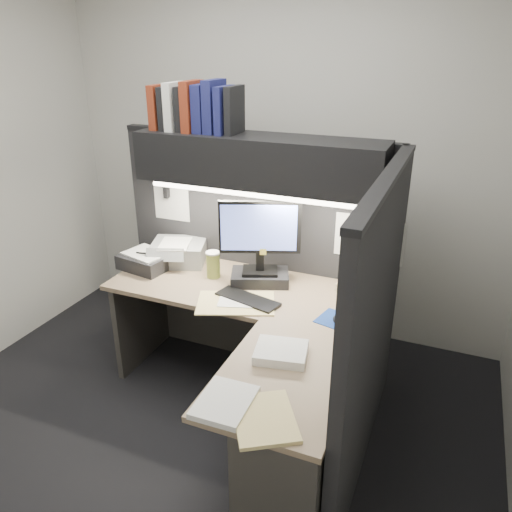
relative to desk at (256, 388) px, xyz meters
name	(u,v)px	position (x,y,z in m)	size (l,w,h in m)	color
floor	(191,430)	(-0.43, 0.00, -0.44)	(3.50, 3.50, 0.00)	black
wall_back	(280,159)	(-0.43, 1.50, 0.91)	(3.50, 0.04, 2.70)	beige
partition_back	(255,254)	(-0.40, 0.93, 0.36)	(1.90, 0.06, 1.60)	black
partition_right	(371,336)	(0.55, 0.18, 0.36)	(0.06, 1.50, 1.60)	black
desk	(256,388)	(0.00, 0.00, 0.00)	(1.70, 1.53, 0.73)	#807152
overhead_shelf	(258,161)	(-0.30, 0.75, 1.06)	(1.55, 0.34, 0.30)	black
task_light_tube	(249,194)	(-0.30, 0.61, 0.89)	(0.04, 0.04, 1.32)	white
monitor	(260,251)	(-0.25, 0.66, 0.51)	(0.49, 0.34, 0.55)	black
keyboard	(248,299)	(-0.22, 0.40, 0.30)	(0.40, 0.13, 0.02)	black
mousepad	(337,320)	(0.33, 0.38, 0.29)	(0.21, 0.19, 0.00)	navy
mouse	(338,319)	(0.34, 0.37, 0.31)	(0.06, 0.10, 0.04)	black
telephone	(357,283)	(0.35, 0.81, 0.33)	(0.20, 0.21, 0.08)	#C2B795
coffee_cup	(213,265)	(-0.56, 0.62, 0.37)	(0.09, 0.09, 0.17)	#C7BE4F
printer	(179,252)	(-0.90, 0.75, 0.36)	(0.36, 0.31, 0.15)	gray
notebook_stack	(147,261)	(-1.06, 0.58, 0.34)	(0.33, 0.27, 0.10)	black
open_folder	(236,303)	(-0.27, 0.34, 0.29)	(0.46, 0.30, 0.01)	#DEC97D
paper_stack_a	(281,352)	(0.16, -0.06, 0.31)	(0.25, 0.21, 0.05)	white
paper_stack_b	(225,402)	(0.06, -0.49, 0.30)	(0.22, 0.28, 0.03)	white
manila_stack	(264,418)	(0.25, -0.51, 0.30)	(0.25, 0.31, 0.02)	#DEC97D
binder_row	(195,108)	(-0.72, 0.76, 1.35)	(0.57, 0.25, 0.31)	maroon
pinned_papers	(292,247)	(0.00, 0.56, 0.61)	(1.76, 1.31, 0.51)	white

